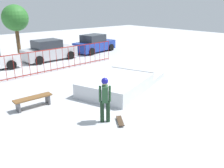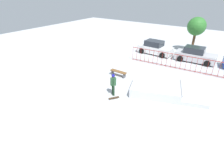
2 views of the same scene
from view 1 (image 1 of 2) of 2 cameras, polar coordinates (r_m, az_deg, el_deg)
ground_plane at (r=10.88m, az=4.79°, el=-3.91°), size 60.00×60.00×0.00m
skate_ramp at (r=12.20m, az=2.14°, el=0.25°), size 5.95×4.20×0.74m
skater at (r=8.53m, az=-1.73°, el=-3.08°), size 0.41×0.43×1.73m
skateboard at (r=8.85m, az=1.96°, el=-8.89°), size 0.62×0.77×0.09m
perimeter_fence at (r=16.01m, az=-13.31°, el=5.91°), size 9.48×0.50×1.50m
park_bench at (r=10.50m, az=-18.60°, el=-3.64°), size 1.61×0.43×0.48m
parked_car_silver at (r=19.27m, az=-14.99°, el=7.75°), size 4.15×2.01×1.60m
parked_car_blue at (r=22.04m, az=-4.30°, el=9.64°), size 4.34×2.50×1.60m
distant_tree at (r=21.74m, az=-22.41°, el=14.48°), size 2.15×2.15×4.21m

